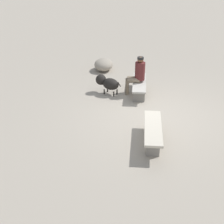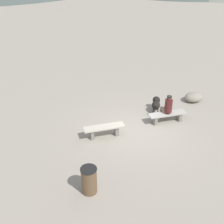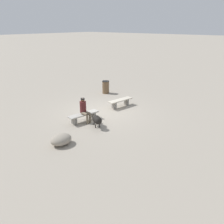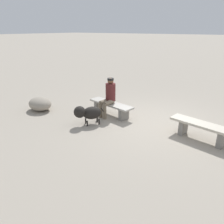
% 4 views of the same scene
% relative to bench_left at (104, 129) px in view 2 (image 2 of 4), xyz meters
% --- Properties ---
extents(ground, '(210.00, 210.00, 0.06)m').
position_rel_bench_left_xyz_m(ground, '(1.46, -0.28, -0.36)').
color(ground, '#9E9384').
extents(bench_left, '(1.70, 0.68, 0.47)m').
position_rel_bench_left_xyz_m(bench_left, '(0.00, 0.00, 0.00)').
color(bench_left, gray).
rests_on(bench_left, ground).
extents(bench_right, '(1.72, 0.70, 0.42)m').
position_rel_bench_left_xyz_m(bench_right, '(2.96, -0.12, -0.04)').
color(bench_right, gray).
rests_on(bench_right, ground).
extents(seated_person, '(0.36, 0.62, 1.26)m').
position_rel_bench_left_xyz_m(seated_person, '(2.98, -0.03, 0.38)').
color(seated_person, '#511E1E').
rests_on(seated_person, ground).
extents(dog, '(0.71, 0.83, 0.61)m').
position_rel_bench_left_xyz_m(dog, '(3.05, 0.93, 0.05)').
color(dog, black).
rests_on(dog, ground).
extents(trash_bin, '(0.52, 0.52, 0.91)m').
position_rel_bench_left_xyz_m(trash_bin, '(-1.66, -2.62, 0.12)').
color(trash_bin, brown).
rests_on(trash_bin, ground).
extents(boulder, '(1.00, 0.85, 0.47)m').
position_rel_bench_left_xyz_m(boulder, '(5.28, 0.95, -0.10)').
color(boulder, gray).
rests_on(boulder, ground).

